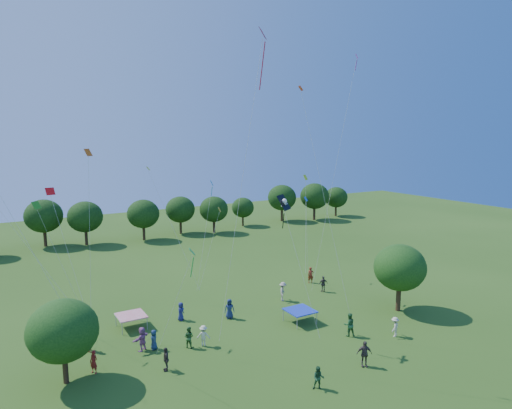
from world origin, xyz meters
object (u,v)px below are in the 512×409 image
object	(u,v)px
tent_blue	(300,311)
near_tree_north	(63,331)
near_tree_east	(400,268)
pirate_kite	(285,204)
red_high_kite	(256,86)
tent_red_stripe	(131,316)

from	to	relation	value
tent_blue	near_tree_north	bearing A→B (deg)	-179.65
near_tree_east	pirate_kite	bearing A→B (deg)	178.91
near_tree_north	pirate_kite	world-z (taller)	pirate_kite
near_tree_east	red_high_kite	distance (m)	21.23
tent_red_stripe	red_high_kite	size ratio (longest dim) A/B	0.10
near_tree_north	red_high_kite	bearing A→B (deg)	-14.79
near_tree_east	tent_blue	size ratio (longest dim) A/B	2.74
tent_blue	pirate_kite	xyz separation A→B (m)	(-3.06, -2.08, 9.51)
tent_red_stripe	near_tree_north	bearing A→B (deg)	-133.36
near_tree_north	tent_blue	size ratio (longest dim) A/B	2.48
near_tree_north	tent_blue	distance (m)	18.45
near_tree_north	tent_red_stripe	xyz separation A→B (m)	(5.85, 6.20, -2.45)
near_tree_north	tent_blue	bearing A→B (deg)	0.35
pirate_kite	red_high_kite	distance (m)	8.76
pirate_kite	near_tree_east	bearing A→B (deg)	-1.09
near_tree_north	near_tree_east	xyz separation A→B (m)	(27.38, -2.20, 0.47)
near_tree_north	near_tree_east	distance (m)	27.48
tent_blue	red_high_kite	size ratio (longest dim) A/B	0.10
near_tree_north	near_tree_east	bearing A→B (deg)	-4.60
near_tree_east	near_tree_north	bearing A→B (deg)	175.40
near_tree_north	red_high_kite	world-z (taller)	red_high_kite
near_tree_north	tent_blue	xyz separation A→B (m)	(18.28, 0.11, -2.45)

